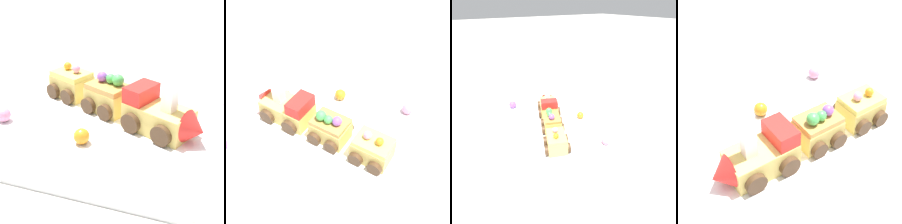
% 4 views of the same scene
% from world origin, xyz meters
% --- Properties ---
extents(ground_plane, '(10.00, 10.00, 0.00)m').
position_xyz_m(ground_plane, '(0.00, 0.00, 0.00)').
color(ground_plane, beige).
extents(display_board, '(0.69, 0.36, 0.01)m').
position_xyz_m(display_board, '(0.00, 0.00, 0.01)').
color(display_board, white).
rests_on(display_board, ground_plane).
extents(cake_train_locomotive, '(0.15, 0.11, 0.12)m').
position_xyz_m(cake_train_locomotive, '(0.10, 0.00, 0.04)').
color(cake_train_locomotive, '#EACC66').
rests_on(cake_train_locomotive, display_board).
extents(cake_car_caramel, '(0.09, 0.09, 0.07)m').
position_xyz_m(cake_car_caramel, '(-0.01, 0.05, 0.04)').
color(cake_car_caramel, '#EACC66').
rests_on(cake_car_caramel, display_board).
extents(cake_car_lemon, '(0.09, 0.09, 0.07)m').
position_xyz_m(cake_car_lemon, '(-0.10, 0.08, 0.04)').
color(cake_car_lemon, '#EACC66').
rests_on(cake_car_lemon, display_board).
extents(gumball_pink, '(0.02, 0.02, 0.02)m').
position_xyz_m(gumball_pink, '(-0.17, -0.05, 0.02)').
color(gumball_pink, pink).
rests_on(gumball_pink, display_board).
extents(gumball_orange, '(0.03, 0.03, 0.03)m').
position_xyz_m(gumball_orange, '(-0.01, -0.07, 0.02)').
color(gumball_orange, orange).
rests_on(gumball_orange, display_board).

